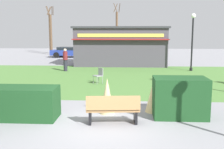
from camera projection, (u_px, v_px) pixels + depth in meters
ground_plane at (101, 126)px, 8.55m from camera, size 80.00×80.00×0.00m
lawn_patch at (115, 78)px, 17.57m from camera, size 36.00×12.00×0.01m
park_bench at (113, 109)px, 8.66m from camera, size 1.74×0.67×0.95m
hedge_left at (22, 103)px, 9.21m from camera, size 2.39×1.10×1.09m
hedge_right at (180, 97)px, 9.34m from camera, size 1.80×1.10×1.38m
ornamental_grass_behind_left at (153, 96)px, 9.96m from camera, size 0.59×0.59×1.20m
ornamental_grass_behind_right at (107, 96)px, 9.75m from camera, size 0.52×0.52×1.29m
lamppost_far at (193, 35)px, 20.24m from camera, size 0.36×0.36×4.27m
food_kiosk at (121, 46)px, 24.11m from camera, size 8.12×4.12×3.38m
cafe_chair_east at (99, 74)px, 15.51m from camera, size 0.62×0.62×0.89m
person_strolling at (65, 60)px, 20.36m from camera, size 0.34×0.34×1.69m
parked_car_west_slot at (69, 52)px, 31.62m from camera, size 4.29×2.23×1.20m
parked_car_center_slot at (116, 52)px, 31.31m from camera, size 4.27×2.20×1.20m
tree_left_bg at (51, 33)px, 35.14m from camera, size 0.91×0.96×6.17m
tree_right_bg at (117, 32)px, 35.21m from camera, size 0.91×0.96×6.53m
tree_center_bg at (50, 33)px, 37.48m from camera, size 0.91×0.96×6.34m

